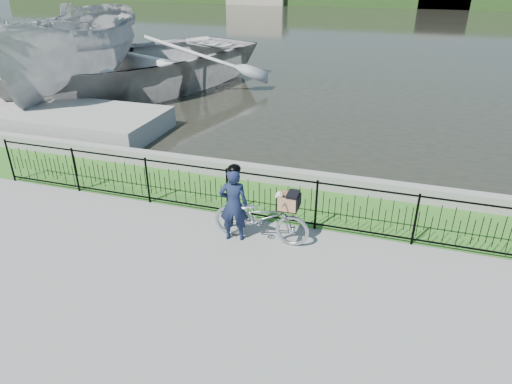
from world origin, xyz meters
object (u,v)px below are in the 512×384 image
(bicycle_rig, at_px, (261,217))
(boat_near, at_px, (71,52))
(cyclist, at_px, (234,203))
(dock, at_px, (27,115))
(boat_far, at_px, (131,62))

(bicycle_rig, xyz_separation_m, boat_near, (-10.21, 7.70, 1.48))
(bicycle_rig, height_order, boat_near, boat_near)
(bicycle_rig, distance_m, boat_near, 12.87)
(cyclist, height_order, boat_near, boat_near)
(cyclist, xyz_separation_m, boat_near, (-9.66, 7.82, 1.19))
(dock, relative_size, boat_near, 0.97)
(boat_near, xyz_separation_m, boat_far, (1.28, 2.16, -0.73))
(boat_near, relative_size, boat_far, 0.69)
(dock, height_order, boat_far, boat_far)
(dock, bearing_deg, boat_far, 78.03)
(dock, distance_m, bicycle_rig, 11.06)
(dock, height_order, boat_near, boat_near)
(cyclist, bearing_deg, bicycle_rig, 12.64)
(bicycle_rig, height_order, boat_far, boat_far)
(boat_near, bearing_deg, bicycle_rig, -37.01)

